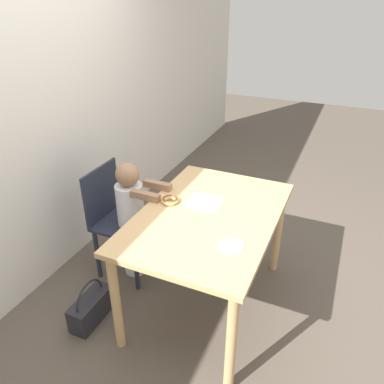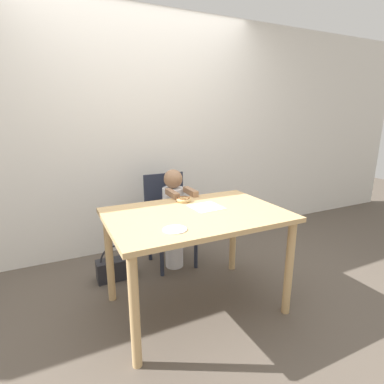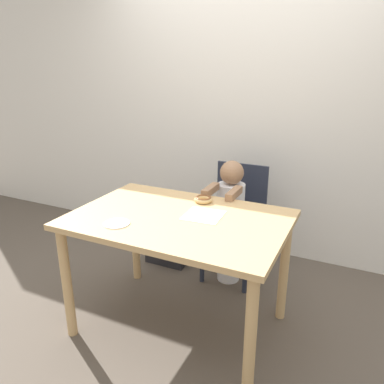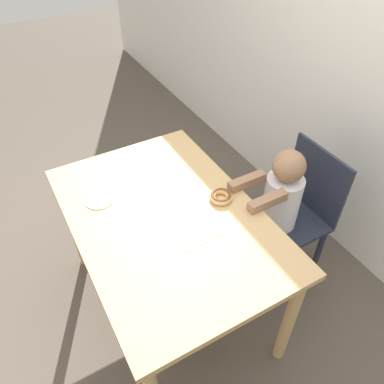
{
  "view_description": "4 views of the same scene",
  "coord_description": "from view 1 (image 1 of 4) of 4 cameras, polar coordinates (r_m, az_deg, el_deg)",
  "views": [
    {
      "loc": [
        -1.93,
        -0.74,
        2.06
      ],
      "look_at": [
        0.03,
        0.13,
        0.89
      ],
      "focal_mm": 35.0,
      "sensor_mm": 36.0,
      "label": 1
    },
    {
      "loc": [
        -0.92,
        -1.84,
        1.47
      ],
      "look_at": [
        0.03,
        0.13,
        0.89
      ],
      "focal_mm": 28.0,
      "sensor_mm": 36.0,
      "label": 2
    },
    {
      "loc": [
        0.96,
        -1.82,
        1.64
      ],
      "look_at": [
        0.03,
        0.13,
        0.89
      ],
      "focal_mm": 35.0,
      "sensor_mm": 36.0,
      "label": 3
    },
    {
      "loc": [
        1.17,
        -0.51,
        2.07
      ],
      "look_at": [
        0.03,
        0.13,
        0.89
      ],
      "focal_mm": 35.0,
      "sensor_mm": 36.0,
      "label": 4
    }
  ],
  "objects": [
    {
      "name": "ground_plane",
      "position": [
        2.92,
        2.19,
        -16.35
      ],
      "size": [
        12.0,
        12.0,
        0.0
      ],
      "primitive_type": "plane",
      "color": "brown"
    },
    {
      "name": "wall_back",
      "position": [
        2.91,
        -22.06,
        10.42
      ],
      "size": [
        8.0,
        0.05,
        2.5
      ],
      "color": "silver",
      "rests_on": "ground_plane"
    },
    {
      "name": "dining_table",
      "position": [
        2.49,
        2.47,
        -5.34
      ],
      "size": [
        1.27,
        0.86,
        0.77
      ],
      "color": "tan",
      "rests_on": "ground_plane"
    },
    {
      "name": "chair",
      "position": [
        2.98,
        -11.07,
        -4.07
      ],
      "size": [
        0.42,
        0.42,
        0.89
      ],
      "color": "#232838",
      "rests_on": "ground_plane"
    },
    {
      "name": "child_figure",
      "position": [
        2.9,
        -9.12,
        -3.99
      ],
      "size": [
        0.22,
        0.4,
        0.97
      ],
      "color": "white",
      "rests_on": "ground_plane"
    },
    {
      "name": "donut",
      "position": [
        2.55,
        -3.39,
        -1.24
      ],
      "size": [
        0.12,
        0.12,
        0.04
      ],
      "color": "#DBB270",
      "rests_on": "dining_table"
    },
    {
      "name": "napkin",
      "position": [
        2.56,
        1.84,
        -1.56
      ],
      "size": [
        0.24,
        0.24,
        0.0
      ],
      "color": "white",
      "rests_on": "dining_table"
    },
    {
      "name": "handbag",
      "position": [
        2.81,
        -15.11,
        -16.61
      ],
      "size": [
        0.35,
        0.14,
        0.33
      ],
      "color": "#232328",
      "rests_on": "ground_plane"
    },
    {
      "name": "plate",
      "position": [
        2.16,
        5.94,
        -8.14
      ],
      "size": [
        0.15,
        0.15,
        0.01
      ],
      "color": "white",
      "rests_on": "dining_table"
    }
  ]
}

